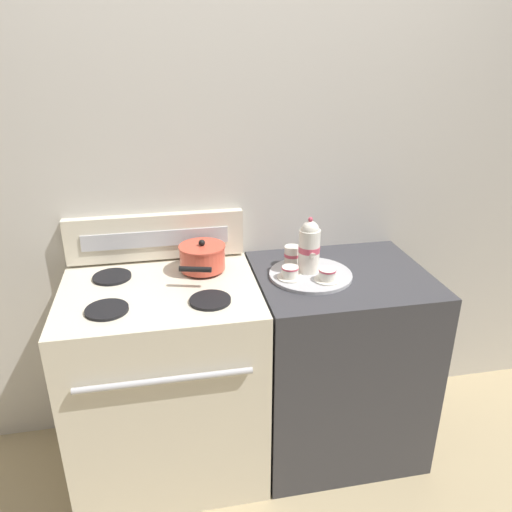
% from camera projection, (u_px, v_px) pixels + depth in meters
% --- Properties ---
extents(ground_plane, '(6.00, 6.00, 0.00)m').
position_uv_depth(ground_plane, '(251.00, 447.00, 2.41)').
color(ground_plane, tan).
extents(wall_back, '(6.00, 0.05, 2.20)m').
position_uv_depth(wall_back, '(237.00, 208.00, 2.28)').
color(wall_back, beige).
rests_on(wall_back, ground).
extents(stove, '(0.79, 0.66, 0.90)m').
position_uv_depth(stove, '(167.00, 380.00, 2.17)').
color(stove, beige).
rests_on(stove, ground).
extents(control_panel, '(0.78, 0.05, 0.21)m').
position_uv_depth(control_panel, '(156.00, 237.00, 2.21)').
color(control_panel, beige).
rests_on(control_panel, stove).
extents(side_counter, '(0.73, 0.63, 0.89)m').
position_uv_depth(side_counter, '(336.00, 360.00, 2.31)').
color(side_counter, '#38383D').
rests_on(side_counter, ground).
extents(saucepan, '(0.21, 0.28, 0.13)m').
position_uv_depth(saucepan, '(202.00, 257.00, 2.13)').
color(saucepan, '#D14C38').
rests_on(saucepan, stove).
extents(serving_tray, '(0.35, 0.35, 0.01)m').
position_uv_depth(serving_tray, '(310.00, 274.00, 2.11)').
color(serving_tray, '#B2B2B7').
rests_on(serving_tray, side_counter).
extents(teapot, '(0.09, 0.15, 0.24)m').
position_uv_depth(teapot, '(309.00, 246.00, 2.07)').
color(teapot, white).
rests_on(teapot, serving_tray).
extents(teacup_left, '(0.11, 0.11, 0.05)m').
position_uv_depth(teacup_left, '(290.00, 272.00, 2.05)').
color(teacup_left, white).
rests_on(teacup_left, serving_tray).
extents(teacup_right, '(0.11, 0.11, 0.05)m').
position_uv_depth(teacup_right, '(327.00, 275.00, 2.03)').
color(teacup_right, white).
rests_on(teacup_right, serving_tray).
extents(creamer_jug, '(0.07, 0.07, 0.08)m').
position_uv_depth(creamer_jug, '(292.00, 255.00, 2.18)').
color(creamer_jug, white).
rests_on(creamer_jug, serving_tray).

